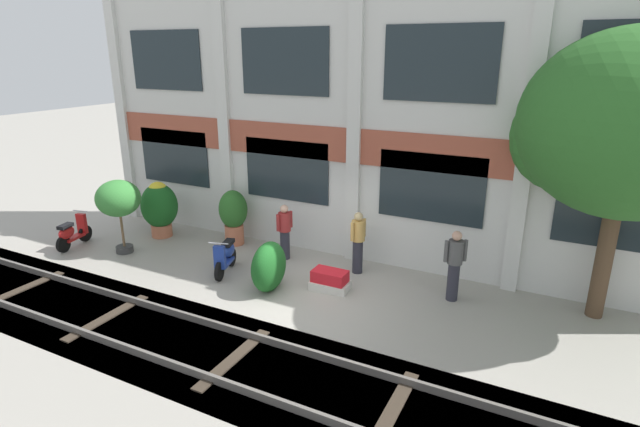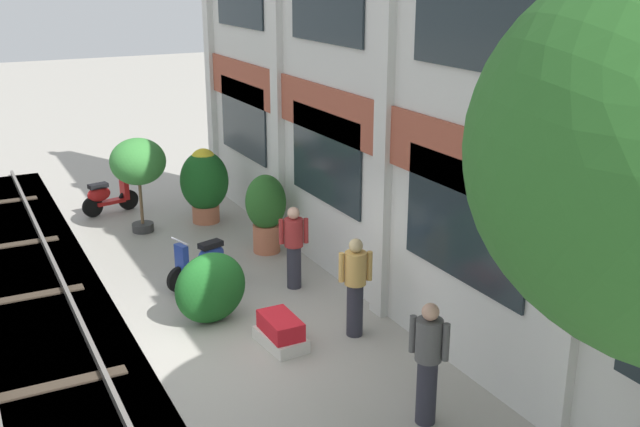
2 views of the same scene
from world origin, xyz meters
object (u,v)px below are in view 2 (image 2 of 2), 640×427
object	(u,v)px
potted_plant_fluted_column	(266,209)
topiary_hedge	(211,288)
scooter_near_curb	(202,262)
resident_watching_tracks	(294,245)
potted_plant_ribbed_drum	(204,181)
potted_plant_square_trough	(281,332)
scooter_second_parked	(107,196)
resident_by_doorway	(355,284)
resident_near_plants	(428,360)
potted_plant_low_pan	(138,163)

from	to	relation	value
potted_plant_fluted_column	topiary_hedge	bearing A→B (deg)	-39.31
scooter_near_curb	resident_watching_tracks	bearing A→B (deg)	130.65
potted_plant_ribbed_drum	potted_plant_square_trough	size ratio (longest dim) A/B	1.79
potted_plant_fluted_column	potted_plant_square_trough	world-z (taller)	potted_plant_fluted_column
scooter_second_parked	resident_watching_tracks	distance (m)	6.25
scooter_near_curb	topiary_hedge	xyz separation A→B (m)	(1.53, -0.37, 0.16)
resident_watching_tracks	topiary_hedge	xyz separation A→B (m)	(0.63, -1.80, -0.22)
resident_by_doorway	resident_watching_tracks	xyz separation A→B (m)	(-2.11, -0.06, -0.05)
potted_plant_square_trough	resident_near_plants	distance (m)	2.90
resident_near_plants	potted_plant_fluted_column	bearing A→B (deg)	-128.09
potted_plant_ribbed_drum	resident_watching_tracks	bearing A→B (deg)	2.97
resident_near_plants	scooter_near_curb	bearing A→B (deg)	-111.53
potted_plant_fluted_column	resident_by_doorway	xyz separation A→B (m)	(4.00, -0.21, -0.05)
potted_plant_ribbed_drum	topiary_hedge	bearing A→B (deg)	-17.84
potted_plant_fluted_column	scooter_near_curb	size ratio (longest dim) A/B	1.21
potted_plant_ribbed_drum	resident_by_doorway	world-z (taller)	potted_plant_ribbed_drum
potted_plant_ribbed_drum	potted_plant_low_pan	bearing A→B (deg)	-90.30
resident_by_doorway	resident_near_plants	world-z (taller)	resident_near_plants
potted_plant_square_trough	potted_plant_ribbed_drum	bearing A→B (deg)	171.62
potted_plant_fluted_column	potted_plant_ribbed_drum	bearing A→B (deg)	-168.36
scooter_near_curb	scooter_second_parked	size ratio (longest dim) A/B	0.98
resident_by_doorway	topiary_hedge	bearing A→B (deg)	-109.40
potted_plant_low_pan	resident_by_doorway	bearing A→B (deg)	15.24
potted_plant_ribbed_drum	resident_near_plants	size ratio (longest dim) A/B	1.03
scooter_second_parked	resident_near_plants	size ratio (longest dim) A/B	0.82
potted_plant_low_pan	scooter_near_curb	xyz separation A→B (m)	(3.38, 0.25, -1.11)
scooter_second_parked	resident_near_plants	distance (m)	10.65
potted_plant_square_trough	resident_by_doorway	bearing A→B (deg)	80.11
potted_plant_low_pan	topiary_hedge	size ratio (longest dim) A/B	1.71
potted_plant_low_pan	scooter_second_parked	distance (m)	1.99
resident_by_doorway	topiary_hedge	xyz separation A→B (m)	(-1.48, -1.86, -0.27)
resident_near_plants	resident_by_doorway	bearing A→B (deg)	-131.57
potted_plant_square_trough	topiary_hedge	bearing A→B (deg)	-152.29
potted_plant_low_pan	potted_plant_square_trough	size ratio (longest dim) A/B	2.19
potted_plant_fluted_column	scooter_second_parked	distance (m)	4.66
resident_by_doorway	resident_near_plants	bearing A→B (deg)	10.49
resident_near_plants	topiary_hedge	distance (m)	4.26
potted_plant_ribbed_drum	potted_plant_square_trough	xyz separation A→B (m)	(6.17, -0.91, -0.73)
potted_plant_ribbed_drum	potted_plant_square_trough	world-z (taller)	potted_plant_ribbed_drum
scooter_near_curb	potted_plant_ribbed_drum	bearing A→B (deg)	-127.03
potted_plant_low_pan	resident_near_plants	size ratio (longest dim) A/B	1.26
potted_plant_low_pan	scooter_near_curb	world-z (taller)	potted_plant_low_pan
potted_plant_square_trough	resident_watching_tracks	distance (m)	2.29
potted_plant_fluted_column	resident_watching_tracks	xyz separation A→B (m)	(1.89, -0.27, -0.10)
potted_plant_low_pan	potted_plant_ribbed_drum	world-z (taller)	potted_plant_low_pan
resident_watching_tracks	potted_plant_fluted_column	bearing A→B (deg)	-167.33
potted_plant_fluted_column	resident_by_doorway	distance (m)	4.01
potted_plant_low_pan	potted_plant_square_trough	distance (m)	6.34
potted_plant_fluted_column	potted_plant_square_trough	distance (m)	4.10
scooter_second_parked	resident_by_doorway	bearing A→B (deg)	-87.15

